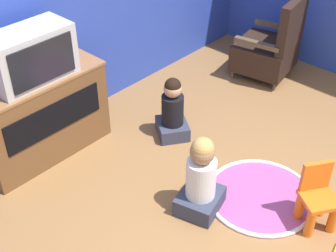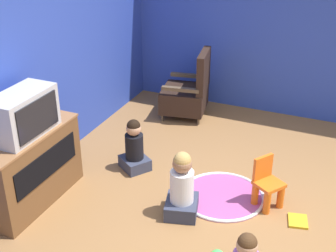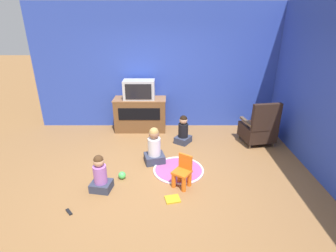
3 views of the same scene
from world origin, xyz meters
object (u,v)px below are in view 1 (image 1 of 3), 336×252
(tv_cabinet, at_px, (40,115))
(television, at_px, (30,56))
(child_watching_left, at_px, (173,111))
(child_watching_right, at_px, (201,180))
(black_armchair, at_px, (270,48))
(yellow_kid_chair, at_px, (317,201))

(tv_cabinet, distance_m, television, 0.61)
(child_watching_left, bearing_deg, television, 90.20)
(child_watching_left, height_order, child_watching_right, child_watching_right)
(black_armchair, bearing_deg, child_watching_left, -11.41)
(tv_cabinet, bearing_deg, television, -90.00)
(tv_cabinet, bearing_deg, child_watching_left, -35.67)
(child_watching_left, relative_size, child_watching_right, 0.89)
(tv_cabinet, relative_size, black_armchair, 1.25)
(yellow_kid_chair, bearing_deg, child_watching_left, 120.42)
(child_watching_right, bearing_deg, child_watching_left, 39.71)
(black_armchair, relative_size, child_watching_right, 1.37)
(black_armchair, xyz_separation_m, child_watching_right, (-2.22, -0.79, -0.05))
(television, bearing_deg, yellow_kid_chair, -68.37)
(tv_cabinet, xyz_separation_m, child_watching_left, (1.00, -0.72, -0.13))
(yellow_kid_chair, bearing_deg, child_watching_right, 157.02)
(tv_cabinet, relative_size, yellow_kid_chair, 2.27)
(black_armchair, bearing_deg, yellow_kid_chair, 32.02)
(black_armchair, bearing_deg, television, -25.29)
(black_armchair, height_order, child_watching_right, black_armchair)
(television, bearing_deg, child_watching_right, -74.93)
(black_armchair, bearing_deg, child_watching_right, 9.76)
(television, relative_size, black_armchair, 0.73)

